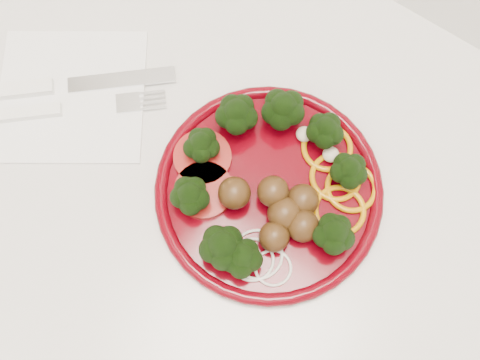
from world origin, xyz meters
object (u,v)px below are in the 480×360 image
Objects in this scene: fork at (45,111)px; napkin at (72,95)px; plate at (269,188)px; knife at (47,87)px.

napkin is at bearing 33.31° from fork.
plate is at bearing -27.80° from fork.
plate is 1.48× the size of napkin.
plate is at bearing 7.33° from napkin.
knife is at bearing -160.55° from napkin.
napkin is at bearing -22.66° from knife.
knife reaches higher than napkin.
plate reaches higher than napkin.
fork is at bearing -97.00° from knife.
plate reaches higher than knife.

